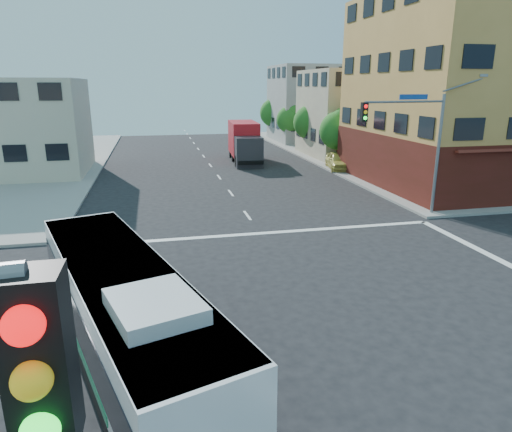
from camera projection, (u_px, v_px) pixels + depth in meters
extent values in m
plane|color=black|center=(326.00, 322.00, 14.94)|extent=(120.00, 120.00, 0.00)
cube|color=gray|center=(495.00, 149.00, 55.03)|extent=(50.00, 50.00, 0.15)
cube|color=#D3984B|center=(491.00, 91.00, 34.52)|extent=(18.00, 15.00, 14.00)
cube|color=#531813|center=(482.00, 157.00, 35.90)|extent=(18.09, 15.08, 4.00)
cube|color=#BEB391|center=(363.00, 114.00, 49.12)|extent=(12.00, 10.00, 9.00)
cube|color=#9C9B97|center=(318.00, 104.00, 62.12)|extent=(12.00, 10.00, 10.00)
cube|color=beige|center=(10.00, 128.00, 38.43)|extent=(12.00, 10.00, 8.00)
cylinder|color=slate|center=(437.00, 156.00, 26.35)|extent=(0.18, 0.18, 7.00)
cylinder|color=slate|center=(405.00, 102.00, 24.73)|extent=(5.01, 0.62, 0.12)
cube|color=black|center=(364.00, 112.00, 24.12)|extent=(0.32, 0.30, 1.00)
sphere|color=#FF0C0C|center=(366.00, 106.00, 23.87)|extent=(0.20, 0.20, 0.20)
sphere|color=yellow|center=(366.00, 112.00, 23.96)|extent=(0.20, 0.20, 0.20)
sphere|color=#19FF33|center=(365.00, 118.00, 24.04)|extent=(0.20, 0.20, 0.20)
cube|color=#154096|center=(414.00, 97.00, 24.81)|extent=(1.80, 0.22, 0.28)
cube|color=gray|center=(483.00, 75.00, 25.85)|extent=(0.50, 0.22, 0.14)
cube|color=black|center=(40.00, 361.00, 2.38)|extent=(0.32, 0.30, 1.00)
sphere|color=#FF0C0C|center=(23.00, 325.00, 2.13)|extent=(0.20, 0.20, 0.20)
sphere|color=yellow|center=(32.00, 380.00, 2.22)|extent=(0.20, 0.20, 0.20)
sphere|color=#19FF33|center=(40.00, 431.00, 2.30)|extent=(0.20, 0.20, 0.20)
cylinder|color=#382214|center=(337.00, 156.00, 43.39)|extent=(0.28, 0.28, 1.92)
sphere|color=#23611B|center=(339.00, 130.00, 42.73)|extent=(3.60, 3.60, 3.60)
sphere|color=#23611B|center=(344.00, 121.00, 42.28)|extent=(2.52, 2.52, 2.52)
cylinder|color=#382214|center=(310.00, 145.00, 50.89)|extent=(0.28, 0.28, 1.99)
sphere|color=#23611B|center=(311.00, 122.00, 50.19)|extent=(3.80, 3.80, 3.80)
sphere|color=#23611B|center=(315.00, 114.00, 49.73)|extent=(2.66, 2.66, 2.66)
cylinder|color=#382214|center=(289.00, 138.00, 58.41)|extent=(0.28, 0.28, 1.89)
sphere|color=#23611B|center=(290.00, 120.00, 57.77)|extent=(3.40, 3.40, 3.40)
sphere|color=#23611B|center=(294.00, 113.00, 57.33)|extent=(2.38, 2.38, 2.38)
cylinder|color=#382214|center=(274.00, 131.00, 65.89)|extent=(0.28, 0.28, 2.03)
sphere|color=#23611B|center=(274.00, 113.00, 65.17)|extent=(4.00, 4.00, 4.00)
sphere|color=#23611B|center=(277.00, 106.00, 64.69)|extent=(2.80, 2.80, 2.80)
cube|color=black|center=(128.00, 352.00, 12.34)|extent=(5.69, 11.36, 0.42)
cube|color=silver|center=(124.00, 315.00, 12.03)|extent=(5.68, 11.34, 2.65)
cube|color=black|center=(124.00, 309.00, 11.98)|extent=(5.62, 11.03, 1.16)
cube|color=black|center=(84.00, 249.00, 16.58)|extent=(2.09, 0.72, 1.25)
cube|color=#E5590C|center=(81.00, 225.00, 16.35)|extent=(1.71, 0.59, 0.26)
cube|color=silver|center=(120.00, 270.00, 11.67)|extent=(5.56, 11.11, 0.11)
cube|color=silver|center=(155.00, 306.00, 9.30)|extent=(2.21, 2.45, 0.33)
cube|color=#147043|center=(83.00, 359.00, 11.25)|extent=(1.59, 4.87, 0.26)
cube|color=#147043|center=(175.00, 333.00, 12.41)|extent=(1.59, 4.87, 0.26)
cylinder|color=black|center=(64.00, 309.00, 14.77)|extent=(0.56, 1.01, 0.97)
cylinder|color=#99999E|center=(59.00, 310.00, 14.70)|extent=(0.18, 0.47, 0.48)
cylinder|color=black|center=(132.00, 294.00, 15.85)|extent=(0.56, 1.01, 0.97)
cylinder|color=#99999E|center=(135.00, 293.00, 15.91)|extent=(0.18, 0.47, 0.48)
cylinder|color=black|center=(223.00, 419.00, 9.93)|extent=(0.56, 1.01, 0.97)
cylinder|color=#99999E|center=(228.00, 417.00, 9.99)|extent=(0.18, 0.47, 0.48)
cube|color=#2A292F|center=(249.00, 152.00, 42.88)|extent=(2.65, 2.55, 2.81)
cube|color=black|center=(250.00, 149.00, 41.78)|extent=(2.27, 0.25, 1.08)
cube|color=red|center=(243.00, 138.00, 46.54)|extent=(3.02, 6.22, 3.24)
cube|color=black|center=(245.00, 156.00, 45.77)|extent=(2.99, 8.79, 0.32)
cylinder|color=black|center=(237.00, 161.00, 43.16)|extent=(0.38, 1.10, 1.08)
cylinder|color=black|center=(260.00, 160.00, 43.48)|extent=(0.38, 1.10, 1.08)
cylinder|color=black|center=(233.00, 156.00, 46.14)|extent=(0.38, 1.10, 1.08)
cylinder|color=black|center=(255.00, 156.00, 46.46)|extent=(0.38, 1.10, 1.08)
cylinder|color=black|center=(231.00, 152.00, 48.71)|extent=(0.38, 1.10, 1.08)
cylinder|color=black|center=(252.00, 152.00, 49.03)|extent=(0.38, 1.10, 1.08)
imported|color=#C6B94E|center=(339.00, 161.00, 41.55)|extent=(2.79, 5.04, 1.62)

